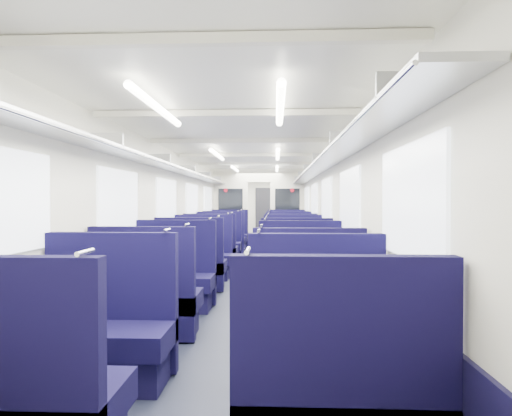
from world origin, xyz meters
The scene contains 33 objects.
floor centered at (0.00, 0.00, 0.00)m, with size 2.80×18.00×0.01m, color black.
ceiling centered at (0.00, 0.00, 2.35)m, with size 2.80×18.00×0.01m, color white.
wall_left centered at (-1.40, 0.00, 1.18)m, with size 0.02×18.00×2.35m, color silver.
dado_left centered at (-1.39, 0.00, 0.35)m, with size 0.03×17.90×0.70m, color black.
wall_right centered at (1.40, 0.00, 1.18)m, with size 0.02×18.00×2.35m, color silver.
dado_right centered at (1.39, 0.00, 0.35)m, with size 0.03×17.90×0.70m, color black.
wall_far centered at (0.00, 9.00, 1.18)m, with size 2.80×0.02×2.35m, color silver.
luggage_rack_left centered at (-1.21, 0.00, 1.97)m, with size 0.36×17.40×0.18m.
luggage_rack_right centered at (1.21, 0.00, 1.97)m, with size 0.36×17.40×0.18m.
windows centered at (0.00, -0.46, 1.42)m, with size 2.78×15.60×0.75m.
ceiling_fittings centered at (0.00, -0.26, 2.29)m, with size 2.70×16.06×0.11m.
end_door centered at (0.00, 8.94, 1.00)m, with size 0.75×0.06×2.00m, color black.
bulkhead centered at (0.00, 3.02, 1.23)m, with size 2.80×0.10×2.35m.
seat_0 centered at (-0.83, -8.27, 0.37)m, with size 1.07×0.59×1.20m.
seat_1 centered at (0.83, -8.17, 0.37)m, with size 1.07×0.59×1.20m.
seat_2 centered at (-0.83, -7.04, 0.37)m, with size 1.07×0.59×1.20m.
seat_3 centered at (0.83, -7.08, 0.37)m, with size 1.07×0.59×1.20m.
seat_4 centered at (-0.83, -5.95, 0.37)m, with size 1.07×0.59×1.20m.
seat_5 centered at (0.83, -6.09, 0.37)m, with size 1.07×0.59×1.20m.
seat_6 centered at (-0.83, -4.72, 0.37)m, with size 1.07×0.59×1.20m.
seat_7 centered at (0.83, -4.84, 0.37)m, with size 1.07×0.59×1.20m.
seat_8 centered at (-0.83, -3.56, 0.37)m, with size 1.07×0.59×1.20m.
seat_9 centered at (0.83, -3.69, 0.37)m, with size 1.07×0.59×1.20m.
seat_10 centered at (-0.83, -2.50, 0.37)m, with size 1.07×0.59×1.20m.
seat_11 centered at (0.83, -2.47, 0.37)m, with size 1.07×0.59×1.20m.
seat_12 centered at (-0.83, -1.47, 0.37)m, with size 1.07×0.59×1.20m.
seat_13 centered at (0.83, -1.30, 0.37)m, with size 1.07×0.59×1.20m.
seat_14 centered at (-0.83, -0.27, 0.37)m, with size 1.07×0.59×1.20m.
seat_15 centered at (0.83, -0.14, 0.37)m, with size 1.07×0.59×1.20m.
seat_16 centered at (-0.83, 0.87, 0.37)m, with size 1.07×0.59×1.20m.
seat_17 centered at (0.83, 0.86, 0.37)m, with size 1.07×0.59×1.20m.
seat_18 centered at (-0.83, 2.16, 0.37)m, with size 1.07×0.59×1.20m.
seat_19 centered at (0.83, 2.07, 0.37)m, with size 1.07×0.59×1.20m.
Camera 1 is at (0.51, -10.38, 1.42)m, focal length 30.48 mm.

